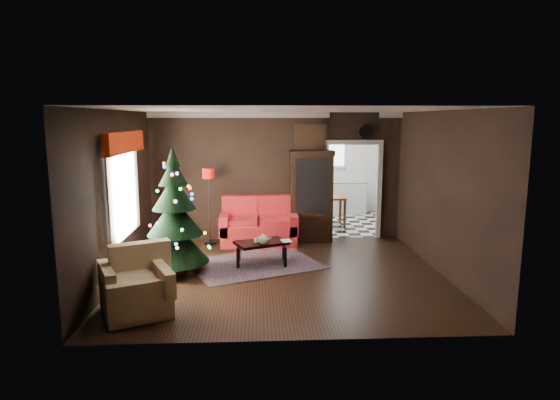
{
  "coord_description": "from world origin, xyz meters",
  "views": [
    {
      "loc": [
        -0.44,
        -7.85,
        2.65
      ],
      "look_at": [
        0.0,
        0.9,
        1.15
      ],
      "focal_mm": 30.32,
      "sensor_mm": 36.0,
      "label": 1
    }
  ],
  "objects_px": {
    "christmas_tree": "(175,214)",
    "armchair": "(135,282)",
    "floor_lamp": "(209,206)",
    "kitchen_table": "(330,211)",
    "teapot": "(263,239)",
    "coffee_table": "(261,253)",
    "curio_cabinet": "(311,198)",
    "wall_clock": "(366,132)",
    "loveseat": "(259,221)"
  },
  "relations": [
    {
      "from": "wall_clock",
      "to": "kitchen_table",
      "type": "relative_size",
      "value": 0.43
    },
    {
      "from": "armchair",
      "to": "kitchen_table",
      "type": "relative_size",
      "value": 1.23
    },
    {
      "from": "loveseat",
      "to": "armchair",
      "type": "distance_m",
      "value": 4.01
    },
    {
      "from": "wall_clock",
      "to": "teapot",
      "type": "bearing_deg",
      "value": -137.96
    },
    {
      "from": "floor_lamp",
      "to": "kitchen_table",
      "type": "height_order",
      "value": "floor_lamp"
    },
    {
      "from": "floor_lamp",
      "to": "christmas_tree",
      "type": "bearing_deg",
      "value": -102.06
    },
    {
      "from": "armchair",
      "to": "floor_lamp",
      "type": "bearing_deg",
      "value": 55.01
    },
    {
      "from": "teapot",
      "to": "floor_lamp",
      "type": "bearing_deg",
      "value": 123.77
    },
    {
      "from": "kitchen_table",
      "to": "coffee_table",
      "type": "bearing_deg",
      "value": -119.52
    },
    {
      "from": "kitchen_table",
      "to": "floor_lamp",
      "type": "bearing_deg",
      "value": -150.14
    },
    {
      "from": "christmas_tree",
      "to": "kitchen_table",
      "type": "distance_m",
      "value": 4.83
    },
    {
      "from": "loveseat",
      "to": "teapot",
      "type": "distance_m",
      "value": 1.66
    },
    {
      "from": "coffee_table",
      "to": "wall_clock",
      "type": "distance_m",
      "value": 3.67
    },
    {
      "from": "loveseat",
      "to": "floor_lamp",
      "type": "bearing_deg",
      "value": 179.2
    },
    {
      "from": "armchair",
      "to": "wall_clock",
      "type": "relative_size",
      "value": 2.88
    },
    {
      "from": "curio_cabinet",
      "to": "christmas_tree",
      "type": "bearing_deg",
      "value": -141.34
    },
    {
      "from": "loveseat",
      "to": "curio_cabinet",
      "type": "distance_m",
      "value": 1.25
    },
    {
      "from": "teapot",
      "to": "kitchen_table",
      "type": "bearing_deg",
      "value": 62.37
    },
    {
      "from": "armchair",
      "to": "wall_clock",
      "type": "height_order",
      "value": "wall_clock"
    },
    {
      "from": "curio_cabinet",
      "to": "teapot",
      "type": "xyz_separation_m",
      "value": [
        -1.08,
        -1.88,
        -0.43
      ]
    },
    {
      "from": "armchair",
      "to": "teapot",
      "type": "distance_m",
      "value": 2.66
    },
    {
      "from": "floor_lamp",
      "to": "coffee_table",
      "type": "height_order",
      "value": "floor_lamp"
    },
    {
      "from": "curio_cabinet",
      "to": "armchair",
      "type": "relative_size",
      "value": 2.06
    },
    {
      "from": "christmas_tree",
      "to": "armchair",
      "type": "height_order",
      "value": "christmas_tree"
    },
    {
      "from": "christmas_tree",
      "to": "armchair",
      "type": "relative_size",
      "value": 2.37
    },
    {
      "from": "floor_lamp",
      "to": "christmas_tree",
      "type": "relative_size",
      "value": 0.74
    },
    {
      "from": "teapot",
      "to": "loveseat",
      "type": "bearing_deg",
      "value": 92.39
    },
    {
      "from": "curio_cabinet",
      "to": "floor_lamp",
      "type": "distance_m",
      "value": 2.21
    },
    {
      "from": "floor_lamp",
      "to": "curio_cabinet",
      "type": "bearing_deg",
      "value": 5.34
    },
    {
      "from": "curio_cabinet",
      "to": "armchair",
      "type": "height_order",
      "value": "curio_cabinet"
    },
    {
      "from": "christmas_tree",
      "to": "loveseat",
      "type": "bearing_deg",
      "value": 52.07
    },
    {
      "from": "wall_clock",
      "to": "christmas_tree",
      "type": "bearing_deg",
      "value": -149.27
    },
    {
      "from": "loveseat",
      "to": "teapot",
      "type": "height_order",
      "value": "loveseat"
    },
    {
      "from": "christmas_tree",
      "to": "teapot",
      "type": "distance_m",
      "value": 1.62
    },
    {
      "from": "coffee_table",
      "to": "wall_clock",
      "type": "relative_size",
      "value": 2.88
    },
    {
      "from": "coffee_table",
      "to": "teapot",
      "type": "distance_m",
      "value": 0.37
    },
    {
      "from": "curio_cabinet",
      "to": "teapot",
      "type": "bearing_deg",
      "value": -119.94
    },
    {
      "from": "christmas_tree",
      "to": "floor_lamp",
      "type": "bearing_deg",
      "value": 77.94
    },
    {
      "from": "curio_cabinet",
      "to": "floor_lamp",
      "type": "bearing_deg",
      "value": -174.66
    },
    {
      "from": "armchair",
      "to": "teapot",
      "type": "height_order",
      "value": "armchair"
    },
    {
      "from": "coffee_table",
      "to": "teapot",
      "type": "xyz_separation_m",
      "value": [
        0.03,
        -0.2,
        0.3
      ]
    },
    {
      "from": "loveseat",
      "to": "kitchen_table",
      "type": "xyz_separation_m",
      "value": [
        1.8,
        1.65,
        -0.12
      ]
    },
    {
      "from": "kitchen_table",
      "to": "armchair",
      "type": "bearing_deg",
      "value": -123.6
    },
    {
      "from": "curio_cabinet",
      "to": "teapot",
      "type": "height_order",
      "value": "curio_cabinet"
    },
    {
      "from": "curio_cabinet",
      "to": "christmas_tree",
      "type": "height_order",
      "value": "christmas_tree"
    },
    {
      "from": "armchair",
      "to": "wall_clock",
      "type": "distance_m",
      "value": 6.03
    },
    {
      "from": "curio_cabinet",
      "to": "christmas_tree",
      "type": "xyz_separation_m",
      "value": [
        -2.6,
        -2.08,
        0.1
      ]
    },
    {
      "from": "floor_lamp",
      "to": "wall_clock",
      "type": "bearing_deg",
      "value": 6.47
    },
    {
      "from": "floor_lamp",
      "to": "teapot",
      "type": "relative_size",
      "value": 7.87
    },
    {
      "from": "teapot",
      "to": "coffee_table",
      "type": "bearing_deg",
      "value": 97.75
    }
  ]
}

